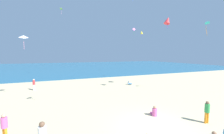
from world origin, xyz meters
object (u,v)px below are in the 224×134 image
at_px(person_3, 207,111).
at_px(kite_red, 168,20).
at_px(person_2, 4,126).
at_px(person_5, 154,112).
at_px(kite_lime, 61,9).
at_px(beach_chair_near_camera, 129,83).
at_px(kite_magenta, 134,29).
at_px(kite_teal, 206,23).
at_px(kite_white, 23,37).
at_px(kite_yellow, 142,32).
at_px(person_6, 34,84).

relative_size(person_3, kite_red, 0.95).
bearing_deg(person_2, person_5, -46.44).
bearing_deg(kite_lime, person_3, -71.27).
distance_m(beach_chair_near_camera, kite_magenta, 19.18).
relative_size(person_2, kite_teal, 0.92).
height_order(kite_white, kite_teal, kite_teal).
bearing_deg(kite_yellow, kite_white, -163.50).
bearing_deg(person_5, kite_lime, 22.39).
bearing_deg(person_3, kite_teal, -42.42).
bearing_deg(kite_white, kite_lime, 73.08).
bearing_deg(kite_teal, kite_yellow, 97.66).
relative_size(person_6, kite_yellow, 1.43).
xyz_separation_m(person_2, person_5, (9.49, -0.32, -0.60)).
relative_size(person_5, kite_lime, 0.53).
bearing_deg(person_3, kite_white, 59.95).
bearing_deg(beach_chair_near_camera, kite_yellow, 62.89).
distance_m(person_6, kite_teal, 22.39).
bearing_deg(kite_yellow, person_2, -142.08).
relative_size(person_3, kite_white, 1.02).
bearing_deg(kite_magenta, kite_red, -105.76).
distance_m(person_5, kite_yellow, 17.88).
bearing_deg(person_3, kite_magenta, -9.36).
relative_size(person_3, person_6, 1.03).
relative_size(beach_chair_near_camera, kite_lime, 0.56).
bearing_deg(kite_red, kite_lime, 129.42).
distance_m(kite_white, kite_lime, 16.28).
height_order(kite_magenta, kite_red, kite_magenta).
bearing_deg(kite_teal, person_5, -163.16).
xyz_separation_m(person_5, person_6, (-9.78, 12.04, 0.57)).
height_order(person_3, kite_teal, kite_teal).
height_order(person_2, kite_magenta, kite_magenta).
xyz_separation_m(beach_chair_near_camera, kite_teal, (5.67, -7.72, 8.04)).
xyz_separation_m(person_3, kite_lime, (-8.32, 24.55, 13.13)).
distance_m(kite_lime, kite_teal, 25.27).
bearing_deg(beach_chair_near_camera, kite_red, -21.84).
bearing_deg(kite_lime, person_5, -75.49).
bearing_deg(person_5, kite_teal, -65.28).
bearing_deg(kite_yellow, person_6, -174.49).
bearing_deg(kite_white, person_2, -86.56).
xyz_separation_m(beach_chair_near_camera, kite_white, (-13.51, -2.02, 6.26)).
relative_size(kite_lime, kite_yellow, 1.40).
bearing_deg(person_2, kite_yellow, -6.60).
distance_m(beach_chair_near_camera, person_2, 16.54).
distance_m(kite_magenta, kite_teal, 21.36).
bearing_deg(person_2, kite_white, 48.91).
xyz_separation_m(kite_white, kite_lime, (4.20, 13.82, 7.50)).
bearing_deg(kite_magenta, kite_lime, -175.34).
bearing_deg(kite_lime, kite_red, -50.58).
height_order(kite_white, kite_lime, kite_lime).
bearing_deg(kite_magenta, beach_chair_near_camera, -122.42).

